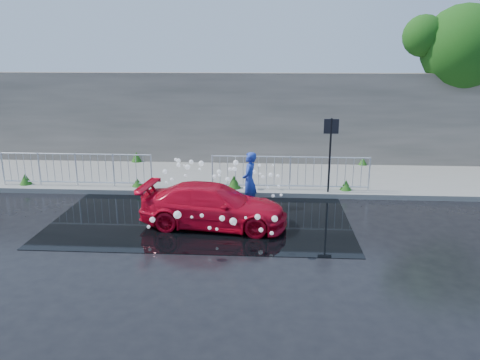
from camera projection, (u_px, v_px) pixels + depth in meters
The scene contains 13 objects.
ground at pixel (178, 230), 12.09m from camera, with size 90.00×90.00×0.00m, color black.
pavement at pixel (204, 177), 16.88m from camera, with size 30.00×4.00×0.15m, color gray.
curb at pixel (196, 193), 14.95m from camera, with size 30.00×0.25×0.16m, color gray.
retaining_wall at pixel (211, 118), 18.50m from camera, with size 30.00×0.60×3.50m, color #5E584F.
puddle at pixel (203, 217), 13.02m from camera, with size 8.00×5.00×0.01m, color black.
sign_post at pixel (330, 143), 14.36m from camera, with size 0.45×0.06×2.50m.
tree at pixel (472, 43), 17.36m from camera, with size 4.93×3.14×6.36m.
railing_left at pixel (76, 168), 15.35m from camera, with size 5.05×0.05×1.10m.
railing_right at pixel (290, 172), 14.93m from camera, with size 5.05×0.05×1.10m.
weeds at pixel (194, 173), 16.36m from camera, with size 12.17×3.93×0.42m.
water_spray at pixel (215, 185), 13.42m from camera, with size 3.65×5.44×1.00m.
red_car at pixel (214, 206), 12.23m from camera, with size 1.56×3.84×1.11m, color red.
person at pixel (249, 181), 13.49m from camera, with size 0.62×0.40×1.69m, color #2340B3.
Camera 1 is at (2.30, -11.18, 4.48)m, focal length 35.00 mm.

